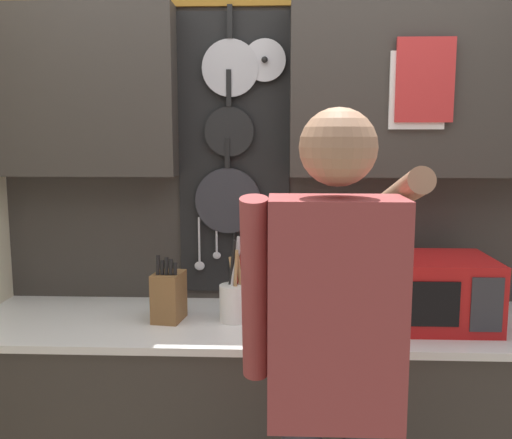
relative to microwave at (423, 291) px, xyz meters
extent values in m
cube|color=#38332D|center=(-0.64, 0.02, -0.62)|extent=(2.39, 0.63, 0.90)
cube|color=white|center=(-0.64, 0.02, -0.15)|extent=(2.42, 0.66, 0.03)
cube|color=#38332D|center=(-0.64, 0.35, 0.19)|extent=(2.99, 0.04, 2.51)
cube|color=#38332D|center=(-1.44, 0.25, 0.81)|extent=(0.80, 0.16, 0.73)
cube|color=#38332D|center=(0.01, 0.25, 0.81)|extent=(1.09, 0.16, 0.73)
cube|color=black|center=(-0.79, 0.32, 0.53)|extent=(0.50, 0.01, 1.26)
cylinder|color=#B7B7BC|center=(-0.80, 0.30, 0.91)|extent=(0.25, 0.02, 0.25)
cube|color=black|center=(-0.80, 0.29, 1.11)|extent=(0.02, 0.02, 0.14)
cylinder|color=black|center=(-0.81, 0.30, 0.64)|extent=(0.22, 0.02, 0.22)
cube|color=black|center=(-0.81, 0.29, 0.83)|extent=(0.02, 0.02, 0.16)
cylinder|color=#2D2D33|center=(-0.82, 0.30, 0.33)|extent=(0.30, 0.02, 0.30)
cube|color=black|center=(-0.82, 0.29, 0.54)|extent=(0.02, 0.02, 0.13)
cylinder|color=silver|center=(-0.65, 0.30, 0.95)|extent=(0.18, 0.01, 0.18)
sphere|color=black|center=(-0.65, 0.28, 0.95)|extent=(0.03, 0.03, 0.03)
cylinder|color=silver|center=(-0.95, 0.30, 0.15)|extent=(0.01, 0.01, 0.21)
ellipsoid|color=silver|center=(-0.95, 0.30, 0.02)|extent=(0.05, 0.01, 0.04)
cylinder|color=silver|center=(-0.87, 0.30, 0.17)|extent=(0.01, 0.01, 0.17)
ellipsoid|color=silver|center=(-0.87, 0.30, 0.07)|extent=(0.04, 0.01, 0.03)
cylinder|color=black|center=(-0.79, 0.30, 0.15)|extent=(0.01, 0.01, 0.21)
ellipsoid|color=black|center=(-0.79, 0.30, 0.03)|extent=(0.05, 0.01, 0.04)
cylinder|color=silver|center=(-0.71, 0.30, 0.15)|extent=(0.01, 0.01, 0.20)
ellipsoid|color=silver|center=(-0.71, 0.30, 0.03)|extent=(0.05, 0.01, 0.05)
cylinder|color=silver|center=(-0.63, 0.30, 0.14)|extent=(0.01, 0.01, 0.22)
ellipsoid|color=silver|center=(-0.63, 0.30, 0.02)|extent=(0.04, 0.01, 0.04)
cube|color=white|center=(-0.02, 0.16, 0.80)|extent=(0.23, 0.02, 0.32)
cube|color=red|center=(0.01, 0.15, 0.84)|extent=(0.24, 0.02, 0.34)
cube|color=red|center=(0.00, 0.00, 0.00)|extent=(0.54, 0.37, 0.28)
cube|color=black|center=(-0.06, -0.19, 0.00)|extent=(0.29, 0.01, 0.17)
cube|color=#333338|center=(0.19, -0.19, 0.00)|extent=(0.12, 0.01, 0.21)
cube|color=brown|center=(-1.04, 0.00, -0.04)|extent=(0.13, 0.16, 0.20)
cylinder|color=black|center=(-1.07, -0.03, 0.10)|extent=(0.02, 0.03, 0.08)
cylinder|color=black|center=(-1.05, -0.03, 0.09)|extent=(0.02, 0.03, 0.06)
cylinder|color=black|center=(-1.04, -0.03, 0.10)|extent=(0.02, 0.03, 0.07)
cylinder|color=black|center=(-1.02, -0.03, 0.10)|extent=(0.02, 0.03, 0.07)
cylinder|color=black|center=(-1.00, -0.03, 0.09)|extent=(0.02, 0.03, 0.05)
cylinder|color=white|center=(-0.77, 0.00, -0.06)|extent=(0.12, 0.12, 0.15)
cylinder|color=tan|center=(-0.77, 0.00, 0.03)|extent=(0.04, 0.04, 0.21)
cylinder|color=silver|center=(-0.77, 0.00, 0.07)|extent=(0.05, 0.03, 0.29)
cylinder|color=tan|center=(-0.76, -0.01, 0.04)|extent=(0.03, 0.03, 0.24)
cylinder|color=red|center=(-0.75, 0.03, 0.06)|extent=(0.06, 0.04, 0.28)
cylinder|color=tan|center=(-0.74, 0.02, 0.04)|extent=(0.04, 0.03, 0.24)
cylinder|color=silver|center=(-0.76, 0.03, 0.07)|extent=(0.06, 0.02, 0.28)
cylinder|color=black|center=(-0.78, 0.00, 0.07)|extent=(0.05, 0.07, 0.28)
cube|color=#993D3D|center=(-0.42, -0.68, 0.12)|extent=(0.38, 0.22, 0.65)
sphere|color=#A87A5B|center=(-0.42, -0.68, 0.59)|extent=(0.22, 0.22, 0.22)
cylinder|color=#993D3D|center=(-0.65, -0.65, 0.17)|extent=(0.08, 0.22, 0.58)
cylinder|color=#A87A5B|center=(-0.19, -0.40, 0.43)|extent=(0.08, 0.58, 0.22)
camera|label=1|loc=(-0.58, -2.26, 0.62)|focal=40.00mm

